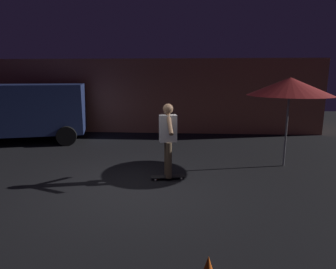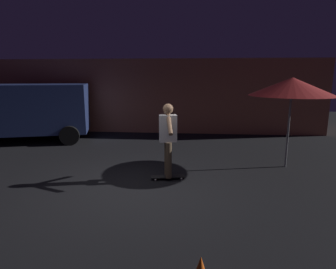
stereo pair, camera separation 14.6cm
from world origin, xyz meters
name	(u,v)px [view 1 (the left image)]	position (x,y,z in m)	size (l,w,h in m)	color
ground_plane	(131,189)	(0.00, 0.00, 0.00)	(28.00, 28.00, 0.00)	black
low_building	(157,94)	(-0.26, 7.81, 1.50)	(13.57, 3.65, 2.99)	#B76B4C
parked_van	(16,109)	(-4.87, 4.08, 1.16)	(4.95, 3.26, 2.03)	navy
patio_umbrella	(290,87)	(3.72, 1.83, 2.07)	(2.10, 2.10, 2.30)	slate
skateboard_ridden	(168,177)	(0.75, 0.63, 0.06)	(0.80, 0.37, 0.07)	black
skater	(168,135)	(0.75, 0.63, 1.04)	(0.42, 0.98, 1.67)	brown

